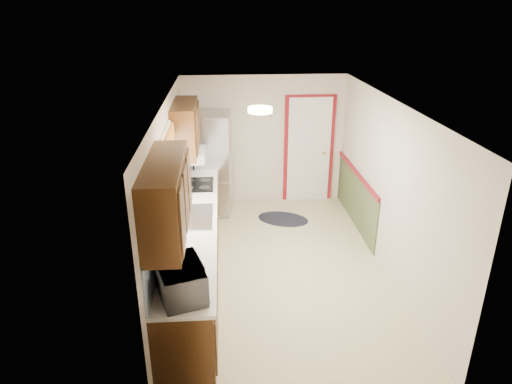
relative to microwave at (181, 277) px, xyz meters
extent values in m
cube|color=#CBC08F|center=(1.20, 1.95, -1.15)|extent=(3.20, 5.20, 0.12)
cube|color=white|center=(1.20, 1.95, 1.25)|extent=(3.20, 5.20, 0.12)
cube|color=beige|center=(1.20, 4.45, 0.05)|extent=(3.20, 0.10, 2.40)
cube|color=beige|center=(1.20, -0.55, 0.05)|extent=(3.20, 0.10, 2.40)
cube|color=beige|center=(-0.30, 1.95, 0.05)|extent=(0.10, 5.20, 2.40)
cube|color=beige|center=(2.70, 1.95, 0.05)|extent=(0.10, 5.20, 2.40)
cube|color=#3C210D|center=(0.00, 1.65, -0.70)|extent=(0.60, 4.00, 0.90)
cube|color=white|center=(0.01, 1.65, -0.23)|extent=(0.63, 4.00, 0.04)
cube|color=#619FEC|center=(-0.29, 1.65, 0.07)|extent=(0.02, 4.00, 0.55)
cube|color=#3C210D|center=(-0.12, 0.35, 0.68)|extent=(0.35, 1.40, 0.75)
cube|color=#3C210D|center=(-0.12, 3.05, 0.68)|extent=(0.35, 1.20, 0.75)
cube|color=white|center=(-0.29, 1.75, 0.47)|extent=(0.02, 1.00, 0.90)
cube|color=#BA3923|center=(-0.24, 1.75, 0.82)|extent=(0.05, 1.12, 0.24)
cube|color=#B7B7BC|center=(0.01, 1.75, -0.20)|extent=(0.52, 0.82, 0.02)
cube|color=white|center=(-0.07, 3.10, 0.23)|extent=(0.45, 0.60, 0.15)
cube|color=maroon|center=(2.05, 4.42, -0.15)|extent=(0.94, 0.05, 2.08)
cube|color=white|center=(2.05, 4.39, -0.15)|extent=(0.80, 0.04, 2.00)
cube|color=#475530|center=(2.69, 3.30, -0.70)|extent=(0.02, 2.30, 0.90)
cube|color=maroon|center=(2.67, 3.30, -0.23)|extent=(0.04, 2.30, 0.06)
cylinder|color=#FFD88C|center=(0.90, 1.75, 1.21)|extent=(0.30, 0.30, 0.06)
imported|color=white|center=(0.00, 0.00, 0.00)|extent=(0.50, 0.68, 0.41)
cube|color=#B7B7BC|center=(0.18, 4.00, -0.23)|extent=(0.83, 0.79, 1.83)
cylinder|color=black|center=(-0.07, 3.60, -0.32)|extent=(0.02, 0.02, 1.28)
ellipsoid|color=black|center=(1.47, 3.52, -1.14)|extent=(1.06, 0.89, 0.01)
cube|color=black|center=(0.01, 2.91, -0.20)|extent=(0.51, 0.62, 0.02)
camera|label=1|loc=(0.44, -3.75, 2.41)|focal=32.00mm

